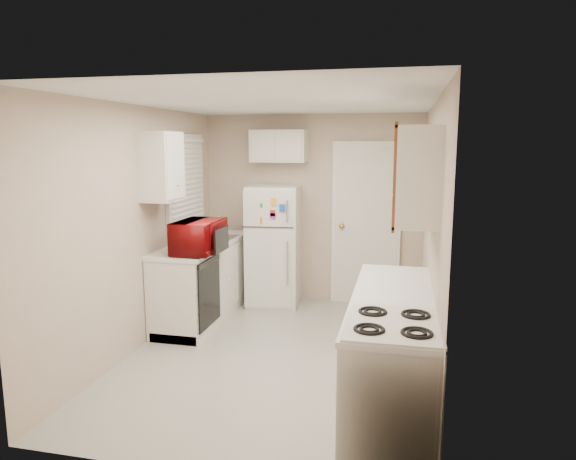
# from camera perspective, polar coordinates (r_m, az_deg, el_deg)

# --- Properties ---
(floor) EXTENTS (3.80, 3.80, 0.00)m
(floor) POSITION_cam_1_polar(r_m,az_deg,el_deg) (5.14, -1.27, -13.66)
(floor) COLOR #B8B6AB
(floor) RESTS_ON ground
(ceiling) EXTENTS (3.80, 3.80, 0.00)m
(ceiling) POSITION_cam_1_polar(r_m,az_deg,el_deg) (4.74, -1.38, 14.05)
(ceiling) COLOR white
(ceiling) RESTS_ON floor
(wall_left) EXTENTS (3.80, 3.80, 0.00)m
(wall_left) POSITION_cam_1_polar(r_m,az_deg,el_deg) (5.31, -16.12, 0.21)
(wall_left) COLOR #C0AB95
(wall_left) RESTS_ON floor
(wall_right) EXTENTS (3.80, 3.80, 0.00)m
(wall_right) POSITION_cam_1_polar(r_m,az_deg,el_deg) (4.67, 15.60, -1.01)
(wall_right) COLOR #C0AB95
(wall_right) RESTS_ON floor
(wall_back) EXTENTS (2.80, 2.80, 0.00)m
(wall_back) POSITION_cam_1_polar(r_m,az_deg,el_deg) (6.64, 2.68, 2.37)
(wall_back) COLOR #C0AB95
(wall_back) RESTS_ON floor
(wall_front) EXTENTS (2.80, 2.80, 0.00)m
(wall_front) POSITION_cam_1_polar(r_m,az_deg,el_deg) (3.04, -10.13, -6.38)
(wall_front) COLOR #C0AB95
(wall_front) RESTS_ON floor
(left_counter) EXTENTS (0.60, 1.80, 0.90)m
(left_counter) POSITION_cam_1_polar(r_m,az_deg,el_deg) (6.14, -9.27, -5.48)
(left_counter) COLOR silver
(left_counter) RESTS_ON floor
(dishwasher) EXTENTS (0.03, 0.58, 0.72)m
(dishwasher) POSITION_cam_1_polar(r_m,az_deg,el_deg) (5.49, -8.81, -6.84)
(dishwasher) COLOR black
(dishwasher) RESTS_ON floor
(sink) EXTENTS (0.54, 0.74, 0.16)m
(sink) POSITION_cam_1_polar(r_m,az_deg,el_deg) (6.18, -8.85, -1.46)
(sink) COLOR gray
(sink) RESTS_ON left_counter
(microwave) EXTENTS (0.62, 0.35, 0.41)m
(microwave) POSITION_cam_1_polar(r_m,az_deg,el_deg) (5.43, -9.86, -0.96)
(microwave) COLOR maroon
(microwave) RESTS_ON left_counter
(soap_bottle) EXTENTS (0.11, 0.11, 0.21)m
(soap_bottle) POSITION_cam_1_polar(r_m,az_deg,el_deg) (6.66, -7.61, 0.59)
(soap_bottle) COLOR white
(soap_bottle) RESTS_ON left_counter
(window_blinds) EXTENTS (0.10, 0.98, 1.08)m
(window_blinds) POSITION_cam_1_polar(r_m,az_deg,el_deg) (6.19, -11.28, 5.40)
(window_blinds) COLOR silver
(window_blinds) RESTS_ON wall_left
(upper_cabinet_left) EXTENTS (0.30, 0.45, 0.70)m
(upper_cabinet_left) POSITION_cam_1_polar(r_m,az_deg,el_deg) (5.38, -13.88, 6.85)
(upper_cabinet_left) COLOR silver
(upper_cabinet_left) RESTS_ON wall_left
(refrigerator) EXTENTS (0.68, 0.66, 1.52)m
(refrigerator) POSITION_cam_1_polar(r_m,az_deg,el_deg) (6.48, -1.58, -1.75)
(refrigerator) COLOR silver
(refrigerator) RESTS_ON floor
(cabinet_over_fridge) EXTENTS (0.70, 0.30, 0.40)m
(cabinet_over_fridge) POSITION_cam_1_polar(r_m,az_deg,el_deg) (6.52, -1.01, 9.30)
(cabinet_over_fridge) COLOR silver
(cabinet_over_fridge) RESTS_ON wall_back
(interior_door) EXTENTS (0.86, 0.06, 2.08)m
(interior_door) POSITION_cam_1_polar(r_m,az_deg,el_deg) (6.54, 8.65, 0.57)
(interior_door) COLOR silver
(interior_door) RESTS_ON floor
(right_counter) EXTENTS (0.60, 2.00, 0.90)m
(right_counter) POSITION_cam_1_polar(r_m,az_deg,el_deg) (4.10, 11.34, -13.25)
(right_counter) COLOR silver
(right_counter) RESTS_ON floor
(stove) EXTENTS (0.60, 0.74, 0.89)m
(stove) POSITION_cam_1_polar(r_m,az_deg,el_deg) (3.53, 11.37, -17.25)
(stove) COLOR silver
(stove) RESTS_ON floor
(upper_cabinet_right) EXTENTS (0.30, 1.20, 0.70)m
(upper_cabinet_right) POSITION_cam_1_polar(r_m,az_deg,el_deg) (4.09, 14.19, 6.09)
(upper_cabinet_right) COLOR silver
(upper_cabinet_right) RESTS_ON wall_right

